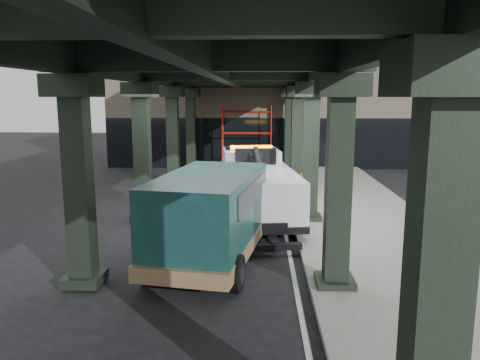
# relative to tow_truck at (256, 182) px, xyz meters

# --- Properties ---
(ground) EXTENTS (90.00, 90.00, 0.00)m
(ground) POSITION_rel_tow_truck_xyz_m (-0.68, -3.00, -1.30)
(ground) COLOR black
(ground) RESTS_ON ground
(sidewalk) EXTENTS (5.00, 40.00, 0.15)m
(sidewalk) POSITION_rel_tow_truck_xyz_m (3.82, -1.00, -1.22)
(sidewalk) COLOR gray
(sidewalk) RESTS_ON ground
(lane_stripe) EXTENTS (0.12, 38.00, 0.01)m
(lane_stripe) POSITION_rel_tow_truck_xyz_m (1.02, -1.00, -1.29)
(lane_stripe) COLOR silver
(lane_stripe) RESTS_ON ground
(viaduct) EXTENTS (7.40, 32.00, 6.40)m
(viaduct) POSITION_rel_tow_truck_xyz_m (-1.08, -1.00, 4.17)
(viaduct) COLOR black
(viaduct) RESTS_ON ground
(building) EXTENTS (22.00, 10.00, 8.00)m
(building) POSITION_rel_tow_truck_xyz_m (1.32, 17.00, 2.70)
(building) COLOR #C6B793
(building) RESTS_ON ground
(scaffolding) EXTENTS (3.08, 0.88, 4.00)m
(scaffolding) POSITION_rel_tow_truck_xyz_m (-0.68, 11.65, 0.81)
(scaffolding) COLOR red
(scaffolding) RESTS_ON ground
(tow_truck) EXTENTS (3.20, 8.30, 2.66)m
(tow_truck) POSITION_rel_tow_truck_xyz_m (0.00, 0.00, 0.00)
(tow_truck) COLOR black
(tow_truck) RESTS_ON ground
(towed_van) EXTENTS (3.36, 6.46, 2.50)m
(towed_van) POSITION_rel_tow_truck_xyz_m (-1.14, -5.10, 0.05)
(towed_van) COLOR #0F3836
(towed_van) RESTS_ON ground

